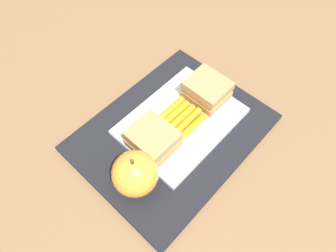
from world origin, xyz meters
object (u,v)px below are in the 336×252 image
(food_tray, at_px, (181,121))
(sandwich_half_right, at_px, (153,139))
(carrot_sticks_bundle, at_px, (181,118))
(apple, at_px, (135,174))
(sandwich_half_left, at_px, (207,90))

(food_tray, height_order, sandwich_half_right, sandwich_half_right)
(carrot_sticks_bundle, bearing_deg, apple, 10.34)
(apple, bearing_deg, sandwich_half_right, -158.68)
(food_tray, distance_m, apple, 0.15)
(sandwich_half_right, xyz_separation_m, carrot_sticks_bundle, (-0.08, 0.00, -0.02))
(food_tray, xyz_separation_m, carrot_sticks_bundle, (0.00, 0.00, 0.01))
(sandwich_half_left, xyz_separation_m, carrot_sticks_bundle, (0.08, 0.00, -0.02))
(food_tray, distance_m, sandwich_half_left, 0.08)
(food_tray, bearing_deg, sandwich_half_right, 0.00)
(sandwich_half_right, height_order, carrot_sticks_bundle, sandwich_half_right)
(sandwich_half_left, bearing_deg, food_tray, 0.00)
(food_tray, xyz_separation_m, sandwich_half_right, (0.08, 0.00, 0.03))
(food_tray, height_order, sandwich_half_left, sandwich_half_left)
(sandwich_half_left, height_order, carrot_sticks_bundle, sandwich_half_left)
(sandwich_half_right, xyz_separation_m, apple, (0.07, 0.03, 0.01))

